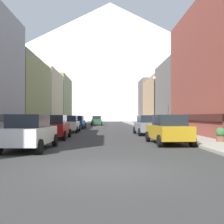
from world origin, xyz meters
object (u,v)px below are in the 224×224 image
at_px(car_left_1, 55,127).
at_px(car_left_3, 77,122).
at_px(car_right_0, 168,129).
at_px(car_driving_0, 97,120).
at_px(car_left_0, 30,132).
at_px(car_right_1, 147,125).
at_px(pedestrian_0, 174,125).
at_px(car_left_2, 69,124).
at_px(streetlamp_right, 154,95).
at_px(potted_plant_1, 221,134).

bearing_deg(car_left_1, car_left_3, 90.01).
xyz_separation_m(car_right_0, car_driving_0, (-5.40, 35.63, 0.00)).
distance_m(car_left_0, car_left_1, 6.77).
bearing_deg(car_right_1, car_left_0, -124.56).
bearing_deg(car_right_1, car_left_3, 122.00).
relative_size(car_right_0, pedestrian_0, 2.83).
distance_m(car_right_1, car_driving_0, 27.79).
height_order(car_left_2, car_left_3, same).
distance_m(car_right_1, pedestrian_0, 2.45).
distance_m(car_left_3, streetlamp_right, 12.13).
bearing_deg(car_left_2, car_left_1, -90.00).
relative_size(car_right_0, potted_plant_1, 5.18).
distance_m(car_left_2, streetlamp_right, 9.68).
xyz_separation_m(car_left_3, car_right_0, (7.60, -20.54, 0.00)).
xyz_separation_m(car_driving_0, streetlamp_right, (6.95, -22.44, 3.09)).
height_order(car_left_2, car_right_0, same).
bearing_deg(car_right_1, pedestrian_0, 1.29).
distance_m(pedestrian_0, streetlamp_right, 5.76).
xyz_separation_m(car_left_1, potted_plant_1, (10.80, -4.11, -0.30)).
height_order(car_left_1, car_left_2, same).
height_order(car_right_1, potted_plant_1, car_right_1).
bearing_deg(car_left_3, car_right_0, -69.68).
xyz_separation_m(car_left_1, car_right_1, (7.60, 4.27, 0.00)).
bearing_deg(car_driving_0, car_left_3, -98.30).
distance_m(car_left_0, pedestrian_0, 14.97).
bearing_deg(car_left_0, car_right_1, 55.44).
distance_m(car_right_1, potted_plant_1, 8.98).
distance_m(car_left_0, car_right_1, 13.40).
bearing_deg(potted_plant_1, car_driving_0, 103.57).
distance_m(car_driving_0, potted_plant_1, 36.67).
height_order(pedestrian_0, streetlamp_right, streetlamp_right).
distance_m(car_driving_0, streetlamp_right, 23.69).
bearing_deg(pedestrian_0, car_right_1, -178.71).
bearing_deg(potted_plant_1, car_left_2, 130.75).
relative_size(car_left_1, car_driving_0, 1.01).
bearing_deg(car_left_0, streetlamp_right, 60.01).
relative_size(car_right_0, streetlamp_right, 0.76).
relative_size(car_right_1, streetlamp_right, 0.76).
height_order(car_left_3, car_right_0, same).
distance_m(car_left_3, potted_plant_1, 23.22).
distance_m(car_left_1, car_right_1, 8.72).
xyz_separation_m(car_left_2, car_right_1, (7.60, -4.15, 0.00)).
relative_size(car_left_2, car_driving_0, 1.01).
bearing_deg(car_right_0, car_left_0, -160.66).
distance_m(car_left_1, potted_plant_1, 11.56).
bearing_deg(car_right_0, car_left_2, 121.26).
bearing_deg(car_left_1, potted_plant_1, -20.83).
bearing_deg(car_right_1, potted_plant_1, -69.11).
bearing_deg(car_left_3, car_left_1, -89.99).
relative_size(car_left_3, pedestrian_0, 2.81).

